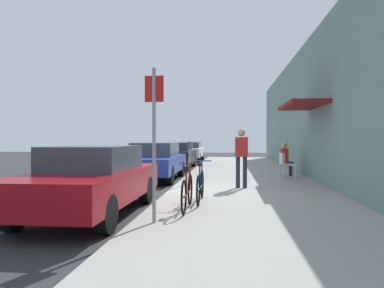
{
  "coord_description": "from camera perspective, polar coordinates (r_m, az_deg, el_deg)",
  "views": [
    {
      "loc": [
        1.66,
        -9.62,
        1.53
      ],
      "look_at": [
        0.04,
        5.79,
        1.31
      ],
      "focal_mm": 33.21,
      "sensor_mm": 36.0,
      "label": 1
    }
  ],
  "objects": [
    {
      "name": "bicycle_0",
      "position": [
        7.13,
        -0.77,
        -7.64
      ],
      "size": [
        0.46,
        1.71,
        0.9
      ],
      "color": "black",
      "rests_on": "sidewalk_slab"
    },
    {
      "name": "bicycle_1",
      "position": [
        7.97,
        1.34,
        -6.74
      ],
      "size": [
        0.46,
        1.71,
        0.9
      ],
      "color": "black",
      "rests_on": "sidewalk_slab"
    },
    {
      "name": "parking_meter",
      "position": [
        10.92,
        -0.36,
        -2.54
      ],
      "size": [
        0.12,
        0.1,
        1.32
      ],
      "color": "slate",
      "rests_on": "sidewalk_slab"
    },
    {
      "name": "building_facade",
      "position": [
        12.05,
        20.44,
        5.8
      ],
      "size": [
        1.4,
        32.0,
        5.17
      ],
      "color": "gray",
      "rests_on": "ground_plane"
    },
    {
      "name": "parked_car_0",
      "position": [
        7.46,
        -15.81,
        -5.44
      ],
      "size": [
        1.8,
        4.4,
        1.38
      ],
      "color": "maroon",
      "rests_on": "ground_plane"
    },
    {
      "name": "seated_patron_1",
      "position": [
        14.02,
        14.85,
        -2.12
      ],
      "size": [
        0.46,
        0.4,
        1.29
      ],
      "color": "#232838",
      "rests_on": "sidewalk_slab"
    },
    {
      "name": "street_sign",
      "position": [
        5.99,
        -6.11,
        1.89
      ],
      "size": [
        0.32,
        0.06,
        2.6
      ],
      "color": "gray",
      "rests_on": "sidewalk_slab"
    },
    {
      "name": "cafe_chair_0",
      "position": [
        13.25,
        15.12,
        -3.12
      ],
      "size": [
        0.5,
        0.5,
        0.87
      ],
      "color": "silver",
      "rests_on": "sidewalk_slab"
    },
    {
      "name": "parked_car_3",
      "position": [
        24.55,
        -0.46,
        -1.13
      ],
      "size": [
        1.8,
        4.4,
        1.31
      ],
      "color": "silver",
      "rests_on": "ground_plane"
    },
    {
      "name": "pedestrian_standing",
      "position": [
        10.28,
        7.95,
        -1.46
      ],
      "size": [
        0.36,
        0.22,
        1.7
      ],
      "color": "#232838",
      "rests_on": "sidewalk_slab"
    },
    {
      "name": "parked_car_1",
      "position": [
        13.32,
        -5.97,
        -2.68
      ],
      "size": [
        1.8,
        4.4,
        1.38
      ],
      "color": "navy",
      "rests_on": "ground_plane"
    },
    {
      "name": "sidewalk_slab",
      "position": [
        11.73,
        8.9,
        -6.38
      ],
      "size": [
        4.5,
        32.0,
        0.12
      ],
      "primitive_type": "cube",
      "color": "#9E9B93",
      "rests_on": "ground_plane"
    },
    {
      "name": "cafe_chair_1",
      "position": [
        14.02,
        14.61,
        -2.9
      ],
      "size": [
        0.49,
        0.49,
        0.87
      ],
      "color": "silver",
      "rests_on": "sidewalk_slab"
    },
    {
      "name": "ground_plane",
      "position": [
        9.88,
        -3.76,
        -8.07
      ],
      "size": [
        60.0,
        60.0,
        0.0
      ],
      "primitive_type": "plane",
      "color": "#2D2D30"
    },
    {
      "name": "parked_car_2",
      "position": [
        18.51,
        -2.58,
        -1.72
      ],
      "size": [
        1.8,
        4.4,
        1.35
      ],
      "color": "black",
      "rests_on": "ground_plane"
    }
  ]
}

